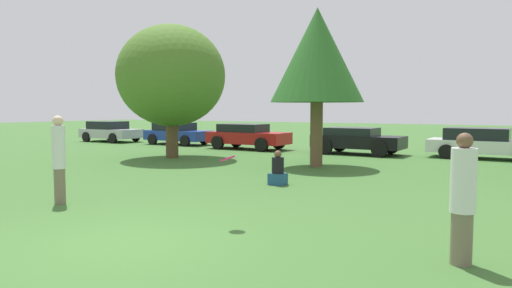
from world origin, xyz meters
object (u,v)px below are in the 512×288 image
at_px(parked_car_blue, 177,133).
at_px(parked_car_black, 357,140).
at_px(person_thrower, 59,158).
at_px(bystander_sitting, 278,171).
at_px(frisbee, 228,159).
at_px(tree_1, 317,56).
at_px(parked_car_red, 247,136).
at_px(parked_car_white, 483,143).
at_px(tree_0, 171,76).
at_px(parked_car_silver, 110,131).
at_px(person_catcher, 463,198).

xyz_separation_m(parked_car_blue, parked_car_black, (10.95, -0.57, 0.00)).
height_order(person_thrower, bystander_sitting, person_thrower).
distance_m(person_thrower, frisbee, 4.32).
relative_size(person_thrower, parked_car_blue, 0.49).
height_order(bystander_sitting, tree_1, tree_1).
relative_size(parked_car_red, parked_car_white, 0.94).
xyz_separation_m(person_thrower, parked_car_red, (-3.54, 14.22, -0.33)).
bearing_deg(person_thrower, frisbee, 3.10).
height_order(person_thrower, tree_0, tree_0).
relative_size(frisbee, bystander_sitting, 0.30).
relative_size(parked_car_silver, parked_car_white, 0.87).
bearing_deg(person_catcher, tree_1, -56.82).
relative_size(tree_1, parked_car_silver, 1.43).
bearing_deg(tree_1, tree_0, -179.53).
bearing_deg(person_thrower, parked_car_white, 64.19).
xyz_separation_m(person_catcher, parked_car_white, (-0.79, 15.17, -0.25)).
bearing_deg(frisbee, tree_0, 134.09).
relative_size(parked_car_blue, parked_car_black, 0.97).
xyz_separation_m(parked_car_red, parked_car_black, (5.79, 0.16, -0.03)).
height_order(person_catcher, parked_car_white, person_catcher).
bearing_deg(parked_car_white, tree_0, -150.14).
xyz_separation_m(tree_0, parked_car_blue, (-4.52, 5.98, -2.82)).
bearing_deg(parked_car_red, frisbee, -58.63).
distance_m(parked_car_silver, parked_car_black, 16.19).
xyz_separation_m(parked_car_silver, parked_car_black, (16.18, -0.34, -0.00)).
relative_size(tree_0, parked_car_silver, 1.42).
bearing_deg(parked_car_red, parked_car_black, 3.68).
distance_m(person_thrower, parked_car_red, 14.66).
xyz_separation_m(person_thrower, parked_car_silver, (-13.94, 14.72, -0.35)).
xyz_separation_m(frisbee, parked_car_white, (3.16, 14.90, -0.56)).
xyz_separation_m(tree_0, parked_car_silver, (-9.75, 5.76, -2.81)).
xyz_separation_m(person_catcher, tree_0, (-12.44, 9.04, 2.58)).
height_order(tree_1, parked_car_blue, tree_1).
xyz_separation_m(person_thrower, person_catcher, (8.26, -0.07, -0.11)).
xyz_separation_m(person_thrower, tree_1, (2.43, 9.02, 2.96)).
xyz_separation_m(person_catcher, bystander_sitting, (-5.22, 4.80, -0.53)).
height_order(person_thrower, parked_car_black, person_thrower).
height_order(tree_0, parked_car_black, tree_0).
height_order(tree_0, parked_car_white, tree_0).
height_order(person_thrower, parked_car_red, person_thrower).
height_order(tree_1, parked_car_white, tree_1).
height_order(person_catcher, parked_car_red, person_catcher).
bearing_deg(parked_car_silver, parked_car_red, -0.66).
xyz_separation_m(parked_car_silver, parked_car_blue, (5.23, 0.22, -0.00)).
bearing_deg(parked_car_black, parked_car_white, 9.96).
bearing_deg(parked_car_red, parked_car_silver, 179.34).
xyz_separation_m(tree_1, parked_car_silver, (-16.36, 5.70, -3.31)).
height_order(bystander_sitting, parked_car_black, parked_car_black).
distance_m(frisbee, tree_1, 9.44).
bearing_deg(parked_car_blue, parked_car_white, 2.66).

